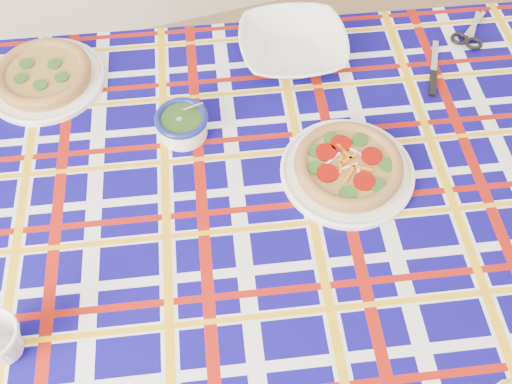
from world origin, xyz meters
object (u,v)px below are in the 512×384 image
object	(u,v)px
dining_table	(268,189)
pesto_bowl	(182,123)
serving_bowl	(293,47)
main_focaccia_plate	(348,166)

from	to	relation	value
dining_table	pesto_bowl	world-z (taller)	pesto_bowl
dining_table	serving_bowl	bearing A→B (deg)	73.37
pesto_bowl	serving_bowl	bearing A→B (deg)	25.57
dining_table	pesto_bowl	xyz separation A→B (m)	(-0.15, 0.16, 0.11)
pesto_bowl	dining_table	bearing A→B (deg)	-46.86
pesto_bowl	serving_bowl	distance (m)	0.36
serving_bowl	dining_table	bearing A→B (deg)	-118.65
dining_table	serving_bowl	distance (m)	0.38
pesto_bowl	serving_bowl	size ratio (longest dim) A/B	0.45
main_focaccia_plate	serving_bowl	xyz separation A→B (m)	(0.01, 0.38, 0.00)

